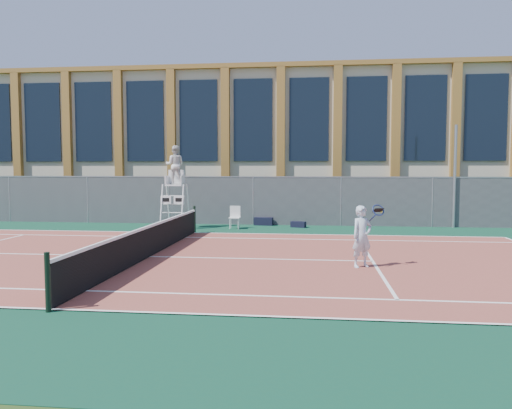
# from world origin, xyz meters

# --- Properties ---
(ground) EXTENTS (120.00, 120.00, 0.00)m
(ground) POSITION_xyz_m (0.00, 0.00, 0.00)
(ground) COLOR #233814
(apron) EXTENTS (36.00, 20.00, 0.01)m
(apron) POSITION_xyz_m (0.00, 1.00, 0.01)
(apron) COLOR #0D3D2A
(apron) RESTS_ON ground
(tennis_court) EXTENTS (23.77, 10.97, 0.02)m
(tennis_court) POSITION_xyz_m (0.00, 0.00, 0.02)
(tennis_court) COLOR brown
(tennis_court) RESTS_ON apron
(tennis_net) EXTENTS (0.10, 11.30, 1.10)m
(tennis_net) POSITION_xyz_m (0.00, 0.00, 0.54)
(tennis_net) COLOR black
(tennis_net) RESTS_ON ground
(fence) EXTENTS (40.00, 0.06, 2.20)m
(fence) POSITION_xyz_m (0.00, 8.80, 1.10)
(fence) COLOR #595E60
(fence) RESTS_ON ground
(hedge) EXTENTS (40.00, 1.40, 2.20)m
(hedge) POSITION_xyz_m (0.00, 10.00, 1.10)
(hedge) COLOR black
(hedge) RESTS_ON ground
(building) EXTENTS (45.00, 10.60, 8.22)m
(building) POSITION_xyz_m (0.00, 17.95, 4.15)
(building) COLOR beige
(building) RESTS_ON ground
(steel_pole) EXTENTS (0.12, 0.12, 4.50)m
(steel_pole) POSITION_xyz_m (10.90, 8.70, 2.25)
(steel_pole) COLOR #9EA0A5
(steel_pole) RESTS_ON ground
(umpire_chair) EXTENTS (1.01, 1.56, 3.63)m
(umpire_chair) POSITION_xyz_m (-1.19, 7.05, 2.65)
(umpire_chair) COLOR white
(umpire_chair) RESTS_ON ground
(plastic_chair) EXTENTS (0.46, 0.46, 0.98)m
(plastic_chair) POSITION_xyz_m (1.39, 7.23, 0.59)
(plastic_chair) COLOR silver
(plastic_chair) RESTS_ON apron
(sports_bag_near) EXTENTS (0.88, 0.44, 0.36)m
(sports_bag_near) POSITION_xyz_m (2.51, 8.60, 0.19)
(sports_bag_near) COLOR black
(sports_bag_near) RESTS_ON apron
(sports_bag_far) EXTENTS (0.71, 0.47, 0.26)m
(sports_bag_far) POSITION_xyz_m (4.11, 7.96, 0.14)
(sports_bag_far) COLOR black
(sports_bag_far) RESTS_ON apron
(tennis_player) EXTENTS (0.97, 0.75, 1.63)m
(tennis_player) POSITION_xyz_m (6.02, -0.88, 0.84)
(tennis_player) COLOR silver
(tennis_player) RESTS_ON tennis_court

